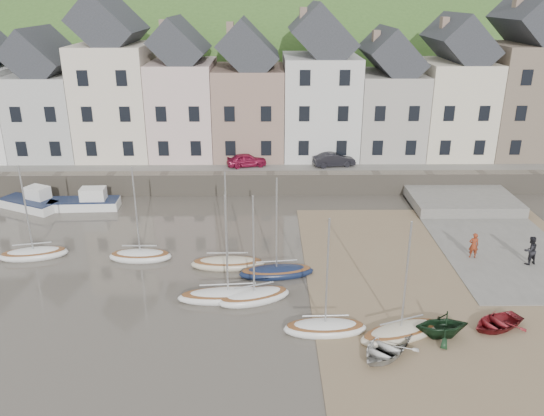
{
  "coord_description": "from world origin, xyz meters",
  "views": [
    {
      "loc": [
        -0.36,
        -26.14,
        15.62
      ],
      "look_at": [
        0.0,
        6.0,
        3.0
      ],
      "focal_mm": 36.18,
      "sensor_mm": 36.0,
      "label": 1
    }
  ],
  "objects_px": {
    "rowboat_white": "(386,348)",
    "person_dark": "(530,250)",
    "rowboat_red": "(497,323)",
    "car_left": "(247,160)",
    "sailboat_0": "(34,254)",
    "car_right": "(334,160)",
    "person_red": "(474,245)",
    "rowboat_green": "(442,324)"
  },
  "relations": [
    {
      "from": "rowboat_white",
      "to": "person_dark",
      "type": "bearing_deg",
      "value": 81.95
    },
    {
      "from": "rowboat_red",
      "to": "person_dark",
      "type": "bearing_deg",
      "value": 119.97
    },
    {
      "from": "rowboat_red",
      "to": "car_left",
      "type": "distance_m",
      "value": 26.12
    },
    {
      "from": "sailboat_0",
      "to": "car_right",
      "type": "xyz_separation_m",
      "value": [
        20.66,
        14.26,
        1.93
      ]
    },
    {
      "from": "person_red",
      "to": "car_right",
      "type": "relative_size",
      "value": 0.46
    },
    {
      "from": "sailboat_0",
      "to": "rowboat_green",
      "type": "relative_size",
      "value": 2.43
    },
    {
      "from": "rowboat_green",
      "to": "person_red",
      "type": "distance_m",
      "value": 9.55
    },
    {
      "from": "car_right",
      "to": "rowboat_green",
      "type": "bearing_deg",
      "value": 176.55
    },
    {
      "from": "person_red",
      "to": "rowboat_white",
      "type": "bearing_deg",
      "value": 57.2
    },
    {
      "from": "sailboat_0",
      "to": "car_right",
      "type": "relative_size",
      "value": 1.76
    },
    {
      "from": "rowboat_red",
      "to": "person_red",
      "type": "distance_m",
      "value": 7.87
    },
    {
      "from": "rowboat_red",
      "to": "car_left",
      "type": "height_order",
      "value": "car_left"
    },
    {
      "from": "rowboat_white",
      "to": "rowboat_red",
      "type": "distance_m",
      "value": 6.33
    },
    {
      "from": "rowboat_green",
      "to": "car_left",
      "type": "distance_m",
      "value": 25.38
    },
    {
      "from": "person_red",
      "to": "person_dark",
      "type": "xyz_separation_m",
      "value": [
        3.13,
        -0.93,
        0.08
      ]
    },
    {
      "from": "rowboat_white",
      "to": "person_red",
      "type": "xyz_separation_m",
      "value": [
        7.48,
        9.79,
        0.55
      ]
    },
    {
      "from": "car_right",
      "to": "car_left",
      "type": "bearing_deg",
      "value": 80.28
    },
    {
      "from": "rowboat_red",
      "to": "person_dark",
      "type": "relative_size",
      "value": 1.58
    },
    {
      "from": "sailboat_0",
      "to": "rowboat_red",
      "type": "relative_size",
      "value": 2.19
    },
    {
      "from": "sailboat_0",
      "to": "rowboat_red",
      "type": "height_order",
      "value": "sailboat_0"
    },
    {
      "from": "person_dark",
      "to": "car_left",
      "type": "height_order",
      "value": "car_left"
    },
    {
      "from": "rowboat_green",
      "to": "car_left",
      "type": "bearing_deg",
      "value": -161.36
    },
    {
      "from": "rowboat_green",
      "to": "rowboat_red",
      "type": "relative_size",
      "value": 0.9
    },
    {
      "from": "rowboat_green",
      "to": "rowboat_white",
      "type": "bearing_deg",
      "value": -70.22
    },
    {
      "from": "sailboat_0",
      "to": "car_right",
      "type": "height_order",
      "value": "sailboat_0"
    },
    {
      "from": "person_dark",
      "to": "rowboat_white",
      "type": "bearing_deg",
      "value": 22.39
    },
    {
      "from": "person_dark",
      "to": "car_right",
      "type": "xyz_separation_m",
      "value": [
        -10.18,
        15.72,
        1.16
      ]
    },
    {
      "from": "rowboat_red",
      "to": "rowboat_white",
      "type": "bearing_deg",
      "value": -96.46
    },
    {
      "from": "person_dark",
      "to": "car_left",
      "type": "relative_size",
      "value": 0.53
    },
    {
      "from": "rowboat_white",
      "to": "person_dark",
      "type": "distance_m",
      "value": 13.84
    },
    {
      "from": "rowboat_white",
      "to": "rowboat_red",
      "type": "relative_size",
      "value": 1.14
    },
    {
      "from": "rowboat_white",
      "to": "car_right",
      "type": "distance_m",
      "value": 24.66
    },
    {
      "from": "person_red",
      "to": "car_right",
      "type": "xyz_separation_m",
      "value": [
        -7.06,
        14.8,
        1.24
      ]
    },
    {
      "from": "rowboat_white",
      "to": "person_red",
      "type": "relative_size",
      "value": 1.98
    },
    {
      "from": "person_red",
      "to": "car_left",
      "type": "distance_m",
      "value": 20.86
    },
    {
      "from": "person_red",
      "to": "rowboat_red",
      "type": "bearing_deg",
      "value": 83.52
    },
    {
      "from": "rowboat_red",
      "to": "car_left",
      "type": "xyz_separation_m",
      "value": [
        -13.14,
        22.5,
        1.82
      ]
    },
    {
      "from": "sailboat_0",
      "to": "car_left",
      "type": "height_order",
      "value": "sailboat_0"
    },
    {
      "from": "person_red",
      "to": "person_dark",
      "type": "relative_size",
      "value": 0.91
    },
    {
      "from": "rowboat_white",
      "to": "car_right",
      "type": "relative_size",
      "value": 0.92
    },
    {
      "from": "rowboat_white",
      "to": "rowboat_green",
      "type": "relative_size",
      "value": 1.26
    },
    {
      "from": "car_left",
      "to": "car_right",
      "type": "xyz_separation_m",
      "value": [
        7.59,
        0.0,
        0.01
      ]
    }
  ]
}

